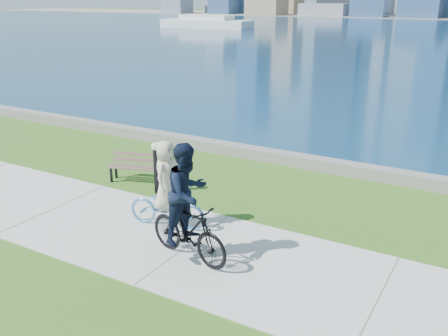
% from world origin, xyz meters
% --- Properties ---
extents(ground, '(320.00, 320.00, 0.00)m').
position_xyz_m(ground, '(0.00, 0.00, 0.00)').
color(ground, '#2E5817').
rests_on(ground, ground).
extents(concrete_path, '(80.00, 3.50, 0.02)m').
position_xyz_m(concrete_path, '(0.00, 0.00, 0.01)').
color(concrete_path, '#AEADA9').
rests_on(concrete_path, ground).
extents(seawall, '(90.00, 0.50, 0.35)m').
position_xyz_m(seawall, '(0.00, 6.20, 0.17)').
color(seawall, slate).
rests_on(seawall, ground).
extents(ferry_near, '(15.45, 4.41, 2.10)m').
position_xyz_m(ferry_near, '(-39.61, 63.95, 0.87)').
color(ferry_near, silver).
rests_on(ferry_near, ground).
extents(park_bench, '(1.61, 0.98, 0.79)m').
position_xyz_m(park_bench, '(-3.52, 2.61, 0.48)').
color(park_bench, black).
rests_on(park_bench, ground).
extents(bollard_lamp, '(0.23, 0.23, 1.42)m').
position_xyz_m(bollard_lamp, '(-2.43, 2.16, 0.81)').
color(bollard_lamp, black).
rests_on(bollard_lamp, ground).
extents(cyclist_woman, '(1.00, 1.95, 2.05)m').
position_xyz_m(cyclist_woman, '(-0.93, 0.59, 0.78)').
color(cyclist_woman, '#4E8DBF').
rests_on(cyclist_woman, ground).
extents(cyclist_man, '(0.97, 2.10, 2.43)m').
position_xyz_m(cyclist_man, '(0.33, -0.42, 1.04)').
color(cyclist_man, black).
rests_on(cyclist_man, ground).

